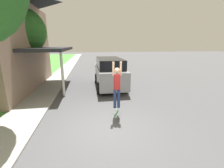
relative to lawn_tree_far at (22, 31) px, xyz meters
name	(u,v)px	position (x,y,z in m)	size (l,w,h in m)	color
ground_plane	(106,126)	(5.18, -6.72, -4.10)	(120.00, 120.00, 0.00)	#49494C
sidewalk	(49,88)	(1.58, -0.72, -4.05)	(1.80, 80.00, 0.10)	#9E9E99
lawn_tree_far	(22,31)	(0.00, 0.00, 0.00)	(3.27, 3.27, 5.68)	brown
suv_parked	(110,72)	(6.14, -0.96, -2.95)	(2.08, 4.93, 2.19)	gray
car_down_street	(105,62)	(6.96, 10.17, -3.42)	(1.90, 4.24, 1.39)	maroon
skateboarder	(117,85)	(5.76, -5.95, -2.58)	(0.41, 0.24, 2.07)	navy
skateboard	(116,114)	(5.69, -6.18, -3.85)	(0.38, 0.72, 0.29)	#337F3D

